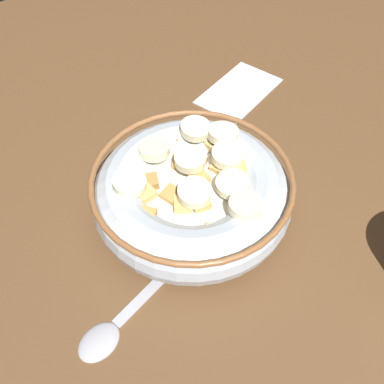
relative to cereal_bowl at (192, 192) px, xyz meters
The scene contains 4 objects.
ground_plane 4.00cm from the cereal_bowl, 158.21° to the right, with size 109.38×109.38×2.00cm, color brown.
cereal_bowl is the anchor object (origin of this frame).
spoon 13.57cm from the cereal_bowl, 154.12° to the right, with size 16.76×5.65×0.80cm.
folded_napkin 21.11cm from the cereal_bowl, 35.58° to the left, with size 11.35×6.81×0.30cm, color silver.
Camera 1 is at (-17.41, -22.94, 37.04)cm, focal length 42.27 mm.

